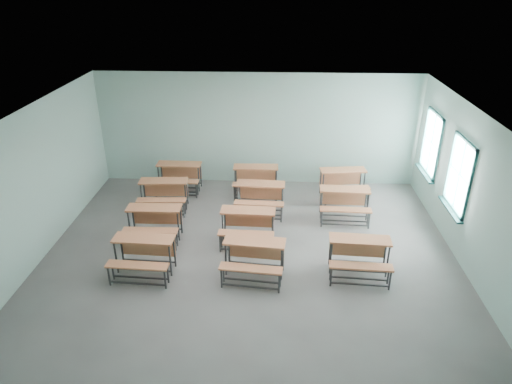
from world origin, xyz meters
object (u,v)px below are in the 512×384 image
desk_unit_r2c0 (164,191)px  desk_unit_r3c1 (256,176)px  desk_unit_r3c0 (179,173)px  desk_unit_r0c0 (143,251)px  desk_unit_r2c1 (260,194)px  desk_unit_r1c1 (248,222)px  desk_unit_r0c2 (360,252)px  desk_unit_r3c2 (343,180)px  desk_unit_r1c0 (154,219)px  desk_unit_r2c2 (345,200)px  desk_unit_r0c1 (254,254)px

desk_unit_r2c0 → desk_unit_r3c1: (2.34, 1.04, 0.00)m
desk_unit_r2c0 → desk_unit_r3c0: 1.16m
desk_unit_r0c0 → desk_unit_r2c1: (2.27, 2.75, 0.00)m
desk_unit_r1c1 → desk_unit_r2c1: 1.47m
desk_unit_r0c2 → desk_unit_r2c1: 3.33m
desk_unit_r3c0 → desk_unit_r3c2: bearing=-2.0°
desk_unit_r2c1 → desk_unit_r3c0: 2.63m
desk_unit_r1c1 → desk_unit_r3c0: size_ratio=1.01×
desk_unit_r2c1 → desk_unit_r3c0: (-2.34, 1.21, 0.00)m
desk_unit_r1c0 → desk_unit_r2c1: 2.78m
desk_unit_r0c0 → desk_unit_r1c0: same height
desk_unit_r0c0 → desk_unit_r2c0: bearing=97.6°
desk_unit_r0c0 → desk_unit_r2c1: same height
desk_unit_r0c0 → desk_unit_r2c2: bearing=32.8°
desk_unit_r3c0 → desk_unit_r3c2: size_ratio=0.94×
desk_unit_r0c2 → desk_unit_r2c2: bearing=93.5°
desk_unit_r1c0 → desk_unit_r3c1: size_ratio=0.99×
desk_unit_r1c0 → desk_unit_r3c1: bearing=48.1°
desk_unit_r1c0 → desk_unit_r3c0: same height
desk_unit_r2c1 → desk_unit_r0c0: bearing=-126.9°
desk_unit_r0c0 → desk_unit_r3c0: bearing=93.8°
desk_unit_r0c1 → desk_unit_r0c2: bearing=10.7°
desk_unit_r0c2 → desk_unit_r2c2: same height
desk_unit_r0c2 → desk_unit_r0c0: bearing=-174.3°
desk_unit_r2c1 → desk_unit_r3c1: bearing=101.3°
desk_unit_r1c1 → desk_unit_r2c0: (-2.28, 1.51, 0.00)m
desk_unit_r0c0 → desk_unit_r3c1: same height
desk_unit_r2c0 → desk_unit_r2c1: 2.50m
desk_unit_r0c1 → desk_unit_r1c0: 2.71m
desk_unit_r0c0 → desk_unit_r0c1: same height
desk_unit_r1c0 → desk_unit_r2c0: bearing=93.9°
desk_unit_r1c1 → desk_unit_r2c2: bearing=29.7°
desk_unit_r0c0 → desk_unit_r0c1: bearing=2.9°
desk_unit_r0c1 → desk_unit_r0c2: size_ratio=1.02×
desk_unit_r0c2 → desk_unit_r1c1: (-2.34, 1.12, 0.00)m
desk_unit_r0c1 → desk_unit_r3c1: same height
desk_unit_r2c1 → desk_unit_r2c2: bearing=-3.6°
desk_unit_r3c1 → desk_unit_r1c1: bearing=-92.6°
desk_unit_r2c1 → desk_unit_r3c1: 1.11m
desk_unit_r0c1 → desk_unit_r3c2: same height
desk_unit_r2c1 → desk_unit_r2c0: bearing=-178.7°
desk_unit_r0c1 → desk_unit_r0c2: same height
desk_unit_r0c1 → desk_unit_r1c0: same height
desk_unit_r2c0 → desk_unit_r2c1: same height
desk_unit_r2c2 → desk_unit_r3c2: (0.12, 1.22, 0.00)m
desk_unit_r1c0 → desk_unit_r3c2: 5.21m
desk_unit_r0c2 → desk_unit_r1c1: bearing=157.8°
desk_unit_r1c0 → desk_unit_r2c2: 4.65m
desk_unit_r1c1 → desk_unit_r3c0: 3.40m
desk_unit_r3c0 → desk_unit_r0c1: bearing=-58.9°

